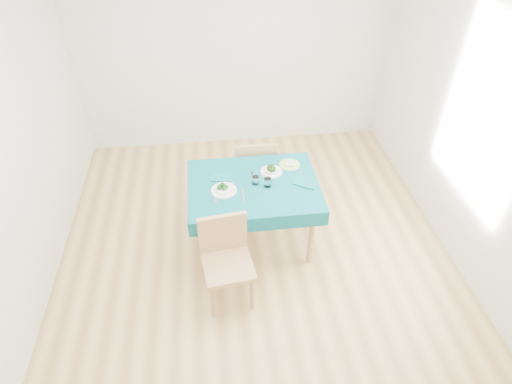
{
  "coord_description": "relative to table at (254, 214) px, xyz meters",
  "views": [
    {
      "loc": [
        -0.36,
        -2.99,
        3.32
      ],
      "look_at": [
        0.0,
        0.0,
        0.85
      ],
      "focal_mm": 30.0,
      "sensor_mm": 36.0,
      "label": 1
    }
  ],
  "objects": [
    {
      "name": "fork_near",
      "position": [
        -0.38,
        -0.13,
        0.38
      ],
      "size": [
        0.03,
        0.19,
        0.0
      ],
      "primitive_type": "cube",
      "rotation": [
        0.0,
        0.0,
        0.05
      ],
      "color": "silver",
      "rests_on": "table"
    },
    {
      "name": "chair_near",
      "position": [
        -0.31,
        -0.7,
        0.16
      ],
      "size": [
        0.49,
        0.52,
        1.08
      ],
      "primitive_type": "cube",
      "rotation": [
        0.0,
        0.0,
        0.12
      ],
      "color": "#AC8451",
      "rests_on": "ground"
    },
    {
      "name": "side_plate",
      "position": [
        0.4,
        0.27,
        0.38
      ],
      "size": [
        0.21,
        0.21,
        0.01
      ],
      "primitive_type": "cylinder",
      "color": "#A9E06D",
      "rests_on": "table"
    },
    {
      "name": "tumbler_center",
      "position": [
        0.02,
        0.01,
        0.42
      ],
      "size": [
        0.07,
        0.07,
        0.09
      ],
      "primitive_type": "cylinder",
      "color": "white",
      "rests_on": "table"
    },
    {
      "name": "tumbler_side",
      "position": [
        0.13,
        -0.04,
        0.42
      ],
      "size": [
        0.07,
        0.07,
        0.09
      ],
      "primitive_type": "cylinder",
      "color": "white",
      "rests_on": "table"
    },
    {
      "name": "napkin_near",
      "position": [
        -0.31,
        0.15,
        0.38
      ],
      "size": [
        0.2,
        0.15,
        0.01
      ],
      "primitive_type": "cube",
      "rotation": [
        0.0,
        0.0,
        -0.12
      ],
      "color": "#0C6169",
      "rests_on": "table"
    },
    {
      "name": "chair_far",
      "position": [
        0.09,
        0.76,
        0.19
      ],
      "size": [
        0.45,
        0.5,
        1.13
      ],
      "primitive_type": "cube",
      "rotation": [
        0.0,
        0.0,
        3.14
      ],
      "color": "#AC8451",
      "rests_on": "ground"
    },
    {
      "name": "napkin_far",
      "position": [
        0.51,
        -0.04,
        0.39
      ],
      "size": [
        0.26,
        0.24,
        0.01
      ],
      "primitive_type": "cube",
      "rotation": [
        0.0,
        0.0,
        -0.57
      ],
      "color": "#0C6169",
      "rests_on": "table"
    },
    {
      "name": "fork_far",
      "position": [
        0.04,
        0.12,
        0.38
      ],
      "size": [
        0.09,
        0.15,
        0.0
      ],
      "primitive_type": "cube",
      "rotation": [
        0.0,
        0.0,
        0.44
      ],
      "color": "silver",
      "rests_on": "table"
    },
    {
      "name": "table",
      "position": [
        0.0,
        0.0,
        0.0
      ],
      "size": [
        1.26,
        0.96,
        0.76
      ],
      "primitive_type": "cube",
      "color": "#08565F",
      "rests_on": "ground"
    },
    {
      "name": "knife_near",
      "position": [
        -0.11,
        -0.16,
        0.38
      ],
      "size": [
        0.02,
        0.22,
        0.0
      ],
      "primitive_type": "cube",
      "rotation": [
        0.0,
        0.0,
        -0.03
      ],
      "color": "silver",
      "rests_on": "table"
    },
    {
      "name": "room_shell",
      "position": [
        -0.0,
        -0.23,
        0.97
      ],
      "size": [
        4.02,
        4.52,
        2.73
      ],
      "color": "#A78145",
      "rests_on": "ground"
    },
    {
      "name": "knife_far",
      "position": [
        0.46,
        0.06,
        0.38
      ],
      "size": [
        0.11,
        0.17,
        0.0
      ],
      "primitive_type": "cube",
      "rotation": [
        0.0,
        0.0,
        -0.53
      ],
      "color": "silver",
      "rests_on": "table"
    },
    {
      "name": "bowl_far",
      "position": [
        0.2,
        0.18,
        0.41
      ],
      "size": [
        0.22,
        0.22,
        0.07
      ],
      "primitive_type": null,
      "color": "white",
      "rests_on": "table"
    },
    {
      "name": "bread_slice",
      "position": [
        0.4,
        0.27,
        0.4
      ],
      "size": [
        0.11,
        0.11,
        0.01
      ],
      "primitive_type": "cube",
      "rotation": [
        0.0,
        0.0,
        -0.28
      ],
      "color": "beige",
      "rests_on": "side_plate"
    },
    {
      "name": "bowl_near",
      "position": [
        -0.29,
        -0.06,
        0.42
      ],
      "size": [
        0.25,
        0.25,
        0.08
      ],
      "primitive_type": null,
      "color": "white",
      "rests_on": "table"
    }
  ]
}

